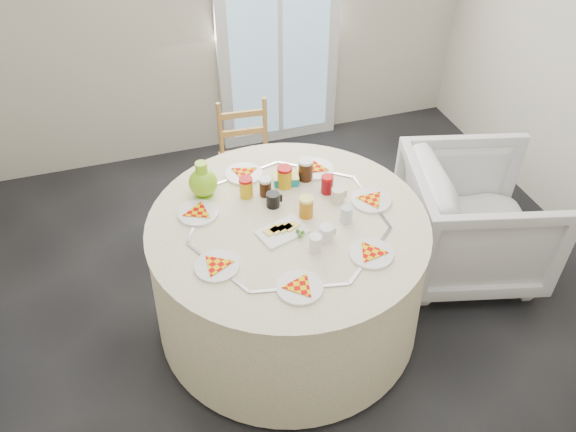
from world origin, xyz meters
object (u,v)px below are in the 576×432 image
object	(u,v)px
wooden_chair	(247,157)
table	(288,272)
armchair	(474,220)
green_pitcher	(203,179)

from	to	relation	value
wooden_chair	table	bearing A→B (deg)	-87.27
table	armchair	world-z (taller)	armchair
table	armchair	size ratio (longest dim) A/B	1.78
wooden_chair	armchair	xyz separation A→B (m)	(1.22, -1.00, -0.08)
table	wooden_chair	world-z (taller)	wooden_chair
table	armchair	bearing A→B (deg)	3.08
table	green_pitcher	size ratio (longest dim) A/B	7.47
wooden_chair	green_pitcher	size ratio (longest dim) A/B	4.04
green_pitcher	table	bearing A→B (deg)	-40.80
wooden_chair	green_pitcher	bearing A→B (deg)	-115.46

